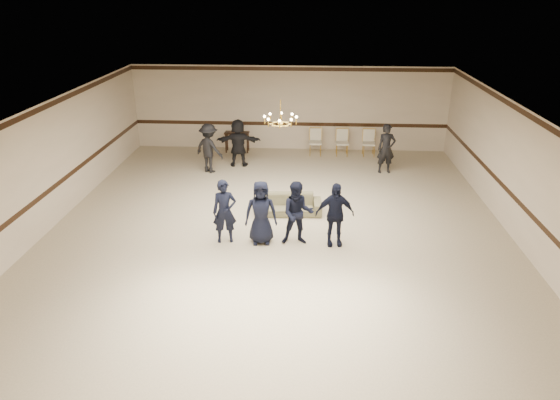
{
  "coord_description": "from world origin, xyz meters",
  "views": [
    {
      "loc": [
        0.76,
        -11.99,
        5.95
      ],
      "look_at": [
        0.08,
        -0.5,
        1.0
      ],
      "focal_mm": 32.23,
      "sensor_mm": 36.0,
      "label": 1
    }
  ],
  "objects_px": {
    "adult_left": "(209,148)",
    "banquet_chair_left": "(315,142)",
    "boy_c": "(298,213)",
    "boy_d": "(335,214)",
    "adult_mid": "(238,143)",
    "adult_right": "(386,149)",
    "chandelier": "(280,112)",
    "boy_b": "(261,213)",
    "banquet_chair_mid": "(342,143)",
    "boy_a": "(225,212)",
    "settee": "(288,204)",
    "banquet_chair_right": "(369,143)",
    "console_table": "(237,142)"
  },
  "relations": [
    {
      "from": "adult_left",
      "to": "banquet_chair_left",
      "type": "distance_m",
      "value": 4.21
    },
    {
      "from": "boy_c",
      "to": "boy_d",
      "type": "distance_m",
      "value": 0.9
    },
    {
      "from": "adult_left",
      "to": "adult_mid",
      "type": "bearing_deg",
      "value": -113.05
    },
    {
      "from": "boy_c",
      "to": "adult_right",
      "type": "height_order",
      "value": "adult_right"
    },
    {
      "from": "boy_d",
      "to": "chandelier",
      "type": "bearing_deg",
      "value": 121.32
    },
    {
      "from": "boy_c",
      "to": "adult_mid",
      "type": "xyz_separation_m",
      "value": [
        -2.25,
        5.74,
        0.03
      ]
    },
    {
      "from": "boy_b",
      "to": "banquet_chair_mid",
      "type": "relative_size",
      "value": 1.66
    },
    {
      "from": "boy_a",
      "to": "settee",
      "type": "xyz_separation_m",
      "value": [
        1.5,
        1.77,
        -0.54
      ]
    },
    {
      "from": "banquet_chair_right",
      "to": "banquet_chair_left",
      "type": "bearing_deg",
      "value": -174.97
    },
    {
      "from": "chandelier",
      "to": "console_table",
      "type": "distance_m",
      "value": 6.34
    },
    {
      "from": "boy_d",
      "to": "banquet_chair_left",
      "type": "xyz_separation_m",
      "value": [
        -0.42,
        7.14,
        -0.32
      ]
    },
    {
      "from": "adult_left",
      "to": "adult_mid",
      "type": "distance_m",
      "value": 1.14
    },
    {
      "from": "adult_right",
      "to": "boy_a",
      "type": "bearing_deg",
      "value": -139.55
    },
    {
      "from": "adult_left",
      "to": "banquet_chair_mid",
      "type": "distance_m",
      "value": 5.09
    },
    {
      "from": "banquet_chair_left",
      "to": "boy_b",
      "type": "bearing_deg",
      "value": -101.48
    },
    {
      "from": "boy_a",
      "to": "boy_c",
      "type": "relative_size",
      "value": 1.0
    },
    {
      "from": "settee",
      "to": "adult_mid",
      "type": "bearing_deg",
      "value": 112.93
    },
    {
      "from": "banquet_chair_right",
      "to": "adult_mid",
      "type": "bearing_deg",
      "value": -158.44
    },
    {
      "from": "chandelier",
      "to": "adult_left",
      "type": "xyz_separation_m",
      "value": [
        -2.61,
        3.18,
        -2.03
      ]
    },
    {
      "from": "boy_b",
      "to": "adult_left",
      "type": "relative_size",
      "value": 0.96
    },
    {
      "from": "boy_d",
      "to": "adult_right",
      "type": "relative_size",
      "value": 0.96
    },
    {
      "from": "boy_a",
      "to": "banquet_chair_mid",
      "type": "relative_size",
      "value": 1.66
    },
    {
      "from": "boy_b",
      "to": "adult_left",
      "type": "distance_m",
      "value": 5.51
    },
    {
      "from": "boy_d",
      "to": "banquet_chair_mid",
      "type": "distance_m",
      "value": 7.17
    },
    {
      "from": "adult_left",
      "to": "console_table",
      "type": "height_order",
      "value": "adult_left"
    },
    {
      "from": "banquet_chair_right",
      "to": "banquet_chair_mid",
      "type": "bearing_deg",
      "value": -174.97
    },
    {
      "from": "boy_a",
      "to": "boy_d",
      "type": "height_order",
      "value": "same"
    },
    {
      "from": "boy_c",
      "to": "banquet_chair_mid",
      "type": "distance_m",
      "value": 7.3
    },
    {
      "from": "boy_b",
      "to": "banquet_chair_left",
      "type": "relative_size",
      "value": 1.66
    },
    {
      "from": "adult_mid",
      "to": "banquet_chair_right",
      "type": "xyz_separation_m",
      "value": [
        4.73,
        1.4,
        -0.35
      ]
    },
    {
      "from": "chandelier",
      "to": "settee",
      "type": "height_order",
      "value": "chandelier"
    },
    {
      "from": "settee",
      "to": "banquet_chair_left",
      "type": "relative_size",
      "value": 1.89
    },
    {
      "from": "adult_left",
      "to": "console_table",
      "type": "relative_size",
      "value": 1.82
    },
    {
      "from": "boy_d",
      "to": "adult_mid",
      "type": "distance_m",
      "value": 6.54
    },
    {
      "from": "boy_c",
      "to": "boy_d",
      "type": "xyz_separation_m",
      "value": [
        0.9,
        -0.0,
        0.0
      ]
    },
    {
      "from": "boy_a",
      "to": "banquet_chair_right",
      "type": "height_order",
      "value": "boy_a"
    },
    {
      "from": "boy_a",
      "to": "banquet_chair_right",
      "type": "relative_size",
      "value": 1.66
    },
    {
      "from": "adult_right",
      "to": "banquet_chair_right",
      "type": "bearing_deg",
      "value": 93.24
    },
    {
      "from": "adult_right",
      "to": "banquet_chair_mid",
      "type": "distance_m",
      "value": 2.29
    },
    {
      "from": "boy_c",
      "to": "adult_mid",
      "type": "bearing_deg",
      "value": 108.31
    },
    {
      "from": "banquet_chair_right",
      "to": "boy_a",
      "type": "bearing_deg",
      "value": -115.92
    },
    {
      "from": "settee",
      "to": "banquet_chair_right",
      "type": "height_order",
      "value": "banquet_chair_right"
    },
    {
      "from": "adult_left",
      "to": "banquet_chair_right",
      "type": "distance_m",
      "value": 6.02
    },
    {
      "from": "adult_mid",
      "to": "console_table",
      "type": "height_order",
      "value": "adult_mid"
    },
    {
      "from": "chandelier",
      "to": "boy_d",
      "type": "bearing_deg",
      "value": -52.4
    },
    {
      "from": "adult_right",
      "to": "boy_b",
      "type": "bearing_deg",
      "value": -133.58
    },
    {
      "from": "chandelier",
      "to": "adult_mid",
      "type": "xyz_separation_m",
      "value": [
        -1.71,
        3.88,
        -2.03
      ]
    },
    {
      "from": "adult_left",
      "to": "adult_right",
      "type": "xyz_separation_m",
      "value": [
        6.0,
        0.3,
        0.0
      ]
    },
    {
      "from": "banquet_chair_right",
      "to": "settee",
      "type": "bearing_deg",
      "value": -112.33
    },
    {
      "from": "adult_right",
      "to": "banquet_chair_left",
      "type": "xyz_separation_m",
      "value": [
        -2.37,
        1.8,
        -0.35
      ]
    }
  ]
}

